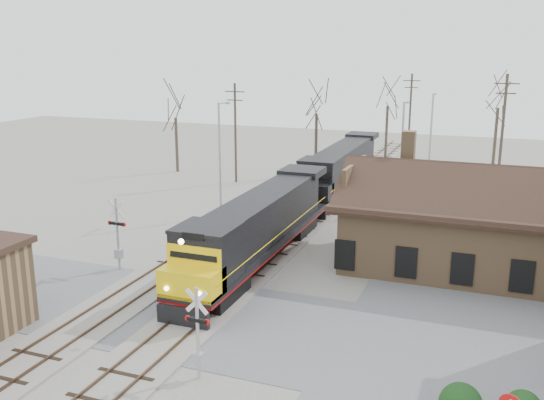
{
  "coord_description": "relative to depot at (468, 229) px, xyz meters",
  "views": [
    {
      "loc": [
        13.33,
        -24.42,
        12.94
      ],
      "look_at": [
        0.61,
        9.0,
        3.89
      ],
      "focal_mm": 40.0,
      "sensor_mm": 36.0,
      "label": 1
    }
  ],
  "objects": [
    {
      "name": "locomotive_lead",
      "position": [
        -11.99,
        -4.07,
        -0.12
      ],
      "size": [
        2.93,
        19.61,
        4.35
      ],
      "color": "black",
      "rests_on": "ground"
    },
    {
      "name": "streetlight_a",
      "position": [
        -18.75,
        5.2,
        2.58
      ],
      "size": [
        0.25,
        2.04,
        8.9
      ],
      "color": "#A5A8AD",
      "rests_on": "ground"
    },
    {
      "name": "tree_a",
      "position": [
        -30.76,
        19.47,
        4.27
      ],
      "size": [
        3.83,
        3.83,
        9.39
      ],
      "color": "#382D23",
      "rests_on": "ground"
    },
    {
      "name": "tree_d",
      "position": [
        0.8,
        30.99,
        5.52
      ],
      "size": [
        4.54,
        4.54,
        11.13
      ],
      "color": "#382D23",
      "rests_on": "ground"
    },
    {
      "name": "track_siding",
      "position": [
        -16.49,
        3.0,
        -2.34
      ],
      "size": [
        3.4,
        90.0,
        0.24
      ],
      "color": "gray",
      "rests_on": "ground"
    },
    {
      "name": "streetlight_c",
      "position": [
        -4.99,
        23.4,
        2.48
      ],
      "size": [
        0.25,
        2.04,
        8.7
      ],
      "color": "#A5A8AD",
      "rests_on": "ground"
    },
    {
      "name": "road",
      "position": [
        -11.99,
        -12.0,
        -2.39
      ],
      "size": [
        60.0,
        9.0,
        0.03
      ],
      "primitive_type": "cube",
      "color": "#5A5A5E",
      "rests_on": "ground"
    },
    {
      "name": "utility_pole_a",
      "position": [
        -22.76,
        16.93,
        2.62
      ],
      "size": [
        2.0,
        0.24,
        9.61
      ],
      "color": "#382D23",
      "rests_on": "ground"
    },
    {
      "name": "crossbuck_far",
      "position": [
        -19.33,
        -7.76,
        -0.36
      ],
      "size": [
        1.26,
        0.33,
        4.41
      ],
      "rotation": [
        0.0,
        0.0,
        3.1
      ],
      "color": "#A5A8AD",
      "rests_on": "ground"
    },
    {
      "name": "ground",
      "position": [
        -11.99,
        -12.0,
        -2.41
      ],
      "size": [
        140.0,
        140.0,
        0.0
      ],
      "primitive_type": "plane",
      "color": "gray",
      "rests_on": "ground"
    },
    {
      "name": "utility_pole_b",
      "position": [
        -8.85,
        35.84,
        2.81
      ],
      "size": [
        2.0,
        0.24,
        9.98
      ],
      "color": "#382D23",
      "rests_on": "ground"
    },
    {
      "name": "locomotive_trailing",
      "position": [
        -11.99,
        15.81,
        -0.12
      ],
      "size": [
        2.93,
        19.61,
        4.12
      ],
      "color": "black",
      "rests_on": "ground"
    },
    {
      "name": "tree_b",
      "position": [
        -16.53,
        23.38,
        4.9
      ],
      "size": [
        4.19,
        4.19,
        10.27
      ],
      "color": "#382D23",
      "rests_on": "ground"
    },
    {
      "name": "crossbuck_near",
      "position": [
        -9.18,
        -17.03,
        -0.56
      ],
      "size": [
        1.12,
        0.29,
        3.91
      ],
      "rotation": [
        0.0,
        0.0,
        -0.06
      ],
      "color": "#A5A8AD",
      "rests_on": "ground"
    },
    {
      "name": "depot",
      "position": [
        0.0,
        0.0,
        0.0
      ],
      "size": [
        15.2,
        9.31,
        7.9
      ],
      "color": "olive",
      "rests_on": "ground"
    },
    {
      "name": "track_main",
      "position": [
        -11.99,
        3.0,
        -2.34
      ],
      "size": [
        3.4,
        90.0,
        0.24
      ],
      "color": "gray",
      "rests_on": "ground"
    },
    {
      "name": "utility_pole_c",
      "position": [
        1.41,
        18.01,
        3.23
      ],
      "size": [
        2.0,
        0.24,
        10.81
      ],
      "color": "#382D23",
      "rests_on": "ground"
    },
    {
      "name": "streetlight_b",
      "position": [
        -5.93,
        11.79,
        2.54
      ],
      "size": [
        0.25,
        2.04,
        8.82
      ],
      "color": "#A5A8AD",
      "rests_on": "ground"
    },
    {
      "name": "tree_c",
      "position": [
        -11.28,
        34.57,
        4.92
      ],
      "size": [
        4.2,
        4.2,
        10.29
      ],
      "color": "#382D23",
      "rests_on": "ground"
    }
  ]
}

